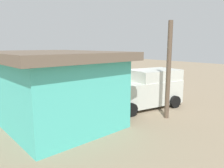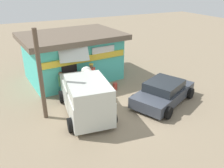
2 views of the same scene
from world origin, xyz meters
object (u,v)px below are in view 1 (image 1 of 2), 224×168
delivery_van (144,89)px  parked_sedan (109,84)px  unloaded_banana_pile (84,113)px  paint_bucket (90,99)px  customer_bending (115,98)px  storefront_bar (52,86)px  vendor_standing (97,90)px

delivery_van → parked_sedan: bearing=-10.1°
delivery_van → unloaded_banana_pile: 3.55m
paint_bucket → customer_bending: bearing=171.0°
unloaded_banana_pile → paint_bucket: (2.10, -1.65, -0.01)m
delivery_van → paint_bucket: (2.51, 1.79, -0.77)m
storefront_bar → delivery_van: size_ratio=1.37×
unloaded_banana_pile → paint_bucket: size_ratio=2.18×
delivery_van → unloaded_banana_pile: bearing=83.2°
paint_bucket → delivery_van: bearing=-144.6°
parked_sedan → paint_bucket: 3.02m
unloaded_banana_pile → delivery_van: bearing=-96.8°
storefront_bar → paint_bucket: 3.59m
storefront_bar → unloaded_banana_pile: (-0.45, -1.25, -1.32)m
storefront_bar → parked_sedan: 6.41m
customer_bending → unloaded_banana_pile: customer_bending is taller
customer_bending → paint_bucket: size_ratio=3.41×
parked_sedan → unloaded_banana_pile: size_ratio=4.88×
parked_sedan → paint_bucket: (-1.62, 2.52, -0.36)m
storefront_bar → customer_bending: (-1.19, -2.45, -0.67)m
vendor_standing → paint_bucket: vendor_standing is taller
vendor_standing → unloaded_banana_pile: 1.64m
customer_bending → unloaded_banana_pile: 1.55m
unloaded_banana_pile → vendor_standing: bearing=-57.2°
vendor_standing → unloaded_banana_pile: size_ratio=1.91×
delivery_van → vendor_standing: (1.20, 2.22, -0.00)m
paint_bucket → vendor_standing: bearing=161.9°
customer_bending → paint_bucket: bearing=-9.0°
customer_bending → unloaded_banana_pile: size_ratio=1.56×
delivery_van → parked_sedan: delivery_van is taller
delivery_van → unloaded_banana_pile: delivery_van is taller
delivery_van → paint_bucket: size_ratio=11.82×
vendor_standing → customer_bending: size_ratio=1.22×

